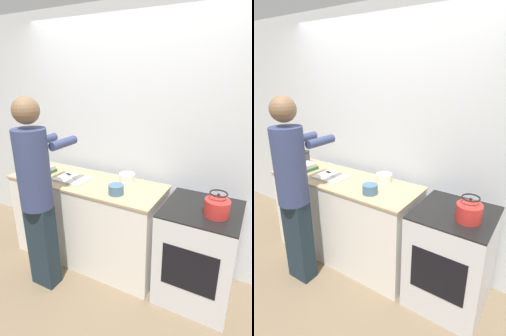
% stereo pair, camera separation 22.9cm
% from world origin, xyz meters
% --- Properties ---
extents(ground_plane, '(12.00, 12.00, 0.00)m').
position_xyz_m(ground_plane, '(0.00, 0.00, 0.00)').
color(ground_plane, '#7A664C').
extents(wall_back, '(8.00, 0.05, 2.60)m').
position_xyz_m(wall_back, '(0.00, 0.69, 1.30)').
color(wall_back, silver).
rests_on(wall_back, ground_plane).
extents(counter, '(1.65, 0.59, 0.93)m').
position_xyz_m(counter, '(-0.34, 0.28, 0.47)').
color(counter, silver).
rests_on(counter, ground_plane).
extents(oven, '(0.64, 0.63, 0.90)m').
position_xyz_m(oven, '(0.84, 0.31, 0.45)').
color(oven, silver).
rests_on(oven, ground_plane).
extents(person, '(0.32, 0.56, 1.80)m').
position_xyz_m(person, '(-0.49, -0.22, 1.00)').
color(person, '#1C2B35').
rests_on(person, ground_plane).
extents(cutting_board, '(0.34, 0.25, 0.02)m').
position_xyz_m(cutting_board, '(-0.47, 0.24, 0.94)').
color(cutting_board, silver).
rests_on(cutting_board, counter).
extents(knife, '(0.22, 0.10, 0.01)m').
position_xyz_m(knife, '(-0.51, 0.28, 0.95)').
color(knife, silver).
rests_on(knife, cutting_board).
extents(kettle, '(0.20, 0.20, 0.20)m').
position_xyz_m(kettle, '(0.96, 0.24, 0.98)').
color(kettle, red).
rests_on(kettle, oven).
extents(bowl_prep, '(0.16, 0.16, 0.08)m').
position_xyz_m(bowl_prep, '(0.05, 0.46, 0.97)').
color(bowl_prep, silver).
rests_on(bowl_prep, counter).
extents(bowl_mixing, '(0.14, 0.14, 0.09)m').
position_xyz_m(bowl_mixing, '(0.09, 0.15, 0.98)').
color(bowl_mixing, '#426684').
rests_on(bowl_mixing, counter).
extents(canister_jar, '(0.15, 0.15, 0.15)m').
position_xyz_m(canister_jar, '(-1.06, 0.38, 1.01)').
color(canister_jar, '#4C4C51').
rests_on(canister_jar, counter).
extents(book_stack, '(0.22, 0.26, 0.07)m').
position_xyz_m(book_stack, '(-0.88, 0.24, 0.97)').
color(book_stack, '#2D663D').
rests_on(book_stack, counter).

